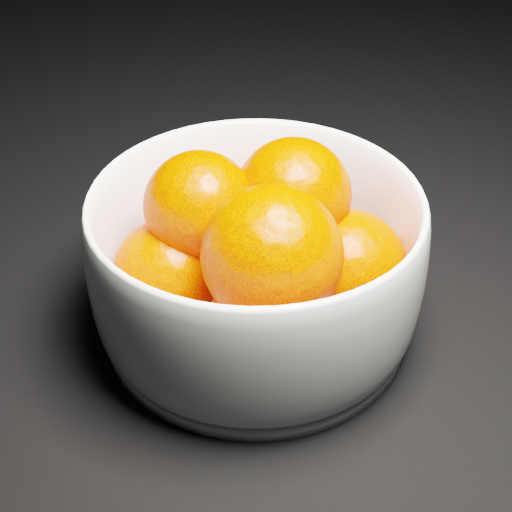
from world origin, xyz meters
The scene contains 2 objects.
bowl centered at (-0.22, 0.19, 0.06)m, with size 0.24×0.24×0.12m.
orange_pile centered at (-0.21, 0.19, 0.08)m, with size 0.18×0.18×0.14m.
Camera 1 is at (0.04, -0.12, 0.37)m, focal length 50.00 mm.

